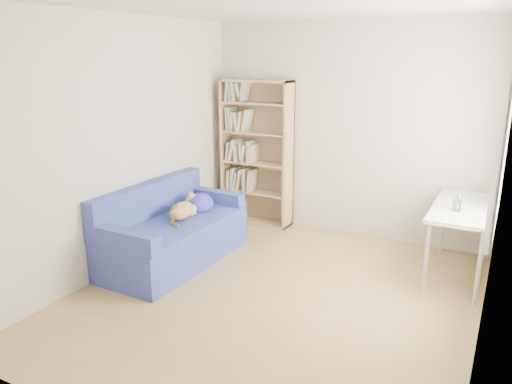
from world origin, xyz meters
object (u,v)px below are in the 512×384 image
(sofa, at_px, (172,233))
(bookshelf, at_px, (257,159))
(desk, at_px, (462,213))
(pen_cup, at_px, (457,204))

(sofa, relative_size, bookshelf, 0.93)
(desk, xyz_separation_m, pen_cup, (-0.04, -0.18, 0.14))
(bookshelf, distance_m, desk, 2.67)
(bookshelf, relative_size, desk, 1.55)
(sofa, xyz_separation_m, desk, (2.81, 1.02, 0.35))
(sofa, distance_m, pen_cup, 2.94)
(bookshelf, height_order, desk, bookshelf)
(desk, bearing_deg, pen_cup, -104.03)
(sofa, bearing_deg, bookshelf, 83.86)
(desk, bearing_deg, sofa, -160.02)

